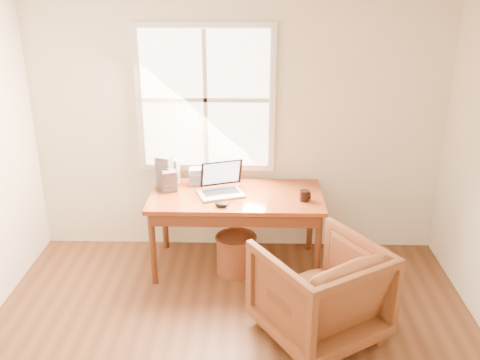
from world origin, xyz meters
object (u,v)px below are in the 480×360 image
Objects in this scene: laptop at (220,179)px; cd_stack_a at (172,171)px; desk at (236,196)px; coffee_mug at (305,196)px; wicker_stool at (236,254)px; armchair at (320,291)px.

laptop is 1.74× the size of cd_stack_a.
coffee_mug is (0.62, -0.13, 0.07)m from desk.
wicker_stool is at bearing 176.27° from coffee_mug.
cd_stack_a is (-0.63, 0.39, 0.70)m from wicker_stool.
desk is 0.64m from coffee_mug.
coffee_mug is at bearing -11.75° from desk.
wicker_stool is at bearing -31.43° from cd_stack_a.
cd_stack_a is at bearing -77.13° from armchair.
wicker_stool is 1.43× the size of cd_stack_a.
cd_stack_a is (-0.63, 0.27, 0.15)m from desk.
laptop is 0.57m from cd_stack_a.
desk is at bearing -23.04° from cd_stack_a.
cd_stack_a is at bearing 129.65° from laptop.
coffee_mug reaches higher than wicker_stool.
coffee_mug is at bearing -118.64° from armchair.
laptop is at bearing -83.34° from armchair.
coffee_mug is at bearing -1.03° from wicker_stool.
cd_stack_a is at bearing 148.57° from wicker_stool.
desk is 1.28m from armchair.
laptop is at bearing -172.67° from desk.
cd_stack_a reaches higher than armchair.
desk is at bearing 90.56° from wicker_stool.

